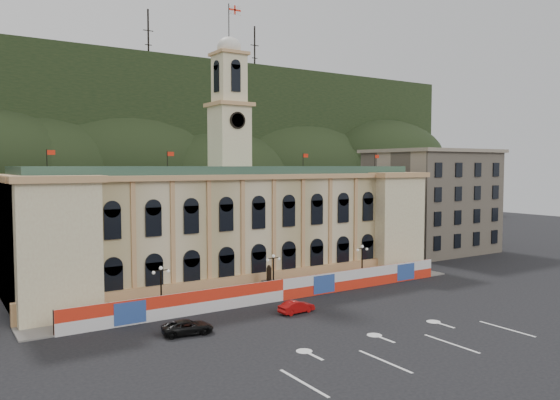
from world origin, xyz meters
TOP-DOWN VIEW (x-y plane):
  - ground at (0.00, 0.00)m, footprint 260.00×260.00m
  - lane_markings at (0.00, -5.00)m, footprint 26.00×10.00m
  - hill_ridge at (0.03, 121.99)m, footprint 230.00×80.00m
  - city_hall at (0.00, 27.63)m, footprint 56.20×17.60m
  - side_building_right at (43.00, 30.93)m, footprint 21.00×17.00m
  - hoarding_fence at (0.06, 15.07)m, footprint 50.00×0.44m
  - pavement at (0.00, 17.75)m, footprint 56.00×5.50m
  - statue at (0.00, 18.00)m, footprint 1.40×1.40m
  - lamp_left at (-14.00, 17.00)m, footprint 1.96×0.44m
  - lamp_center at (0.00, 17.00)m, footprint 1.96×0.44m
  - lamp_right at (14.00, 17.00)m, footprint 1.96×0.44m
  - red_sedan at (-1.72, 9.68)m, footprint 1.95×4.25m
  - black_suv at (-14.40, 9.20)m, footprint 3.80×5.52m

SIDE VIEW (x-z plane):
  - ground at x=0.00m, z-range 0.00..0.00m
  - lane_markings at x=0.00m, z-range -0.01..0.01m
  - pavement at x=0.00m, z-range 0.00..0.16m
  - black_suv at x=-14.40m, z-range 0.00..1.33m
  - red_sedan at x=-1.72m, z-range 0.00..1.34m
  - statue at x=0.00m, z-range -0.67..3.05m
  - hoarding_fence at x=0.06m, z-range 0.00..2.50m
  - lamp_left at x=-14.00m, z-range 0.50..5.65m
  - lamp_center at x=0.00m, z-range 0.50..5.65m
  - lamp_right at x=14.00m, z-range 0.50..5.65m
  - city_hall at x=0.00m, z-range -10.70..26.40m
  - side_building_right at x=43.00m, z-range 0.03..18.63m
  - hill_ridge at x=0.03m, z-range -12.52..51.48m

